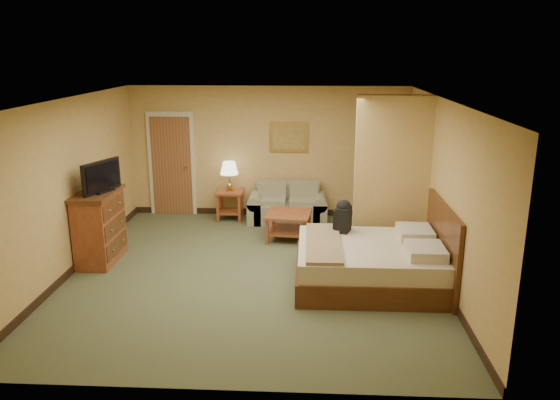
# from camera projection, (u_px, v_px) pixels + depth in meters

# --- Properties ---
(floor) EXTENTS (6.00, 6.00, 0.00)m
(floor) POSITION_uv_depth(u_px,v_px,m) (254.00, 272.00, 8.33)
(floor) COLOR #4E5537
(floor) RESTS_ON ground
(ceiling) EXTENTS (6.00, 6.00, 0.00)m
(ceiling) POSITION_uv_depth(u_px,v_px,m) (252.00, 100.00, 7.63)
(ceiling) COLOR white
(ceiling) RESTS_ON back_wall
(back_wall) EXTENTS (5.50, 0.02, 2.60)m
(back_wall) POSITION_uv_depth(u_px,v_px,m) (268.00, 152.00, 10.87)
(back_wall) COLOR tan
(back_wall) RESTS_ON floor
(left_wall) EXTENTS (0.02, 6.00, 2.60)m
(left_wall) POSITION_uv_depth(u_px,v_px,m) (69.00, 187.00, 8.12)
(left_wall) COLOR tan
(left_wall) RESTS_ON floor
(right_wall) EXTENTS (0.02, 6.00, 2.60)m
(right_wall) POSITION_uv_depth(u_px,v_px,m) (443.00, 192.00, 7.84)
(right_wall) COLOR tan
(right_wall) RESTS_ON floor
(partition) EXTENTS (1.20, 0.15, 2.60)m
(partition) POSITION_uv_depth(u_px,v_px,m) (392.00, 177.00, 8.76)
(partition) COLOR tan
(partition) RESTS_ON floor
(door) EXTENTS (0.94, 0.16, 2.10)m
(door) POSITION_uv_depth(u_px,v_px,m) (172.00, 165.00, 11.00)
(door) COLOR beige
(door) RESTS_ON floor
(baseboard) EXTENTS (5.50, 0.02, 0.12)m
(baseboard) POSITION_uv_depth(u_px,v_px,m) (268.00, 212.00, 11.19)
(baseboard) COLOR black
(baseboard) RESTS_ON floor
(loveseat) EXTENTS (1.54, 0.71, 0.78)m
(loveseat) POSITION_uv_depth(u_px,v_px,m) (288.00, 209.00, 10.71)
(loveseat) COLOR gray
(loveseat) RESTS_ON floor
(side_table) EXTENTS (0.53, 0.53, 0.58)m
(side_table) POSITION_uv_depth(u_px,v_px,m) (230.00, 200.00, 10.81)
(side_table) COLOR brown
(side_table) RESTS_ON floor
(table_lamp) EXTENTS (0.35, 0.35, 0.58)m
(table_lamp) POSITION_uv_depth(u_px,v_px,m) (229.00, 169.00, 10.64)
(table_lamp) COLOR #B78643
(table_lamp) RESTS_ON side_table
(coffee_table) EXTENTS (0.85, 0.85, 0.49)m
(coffee_table) POSITION_uv_depth(u_px,v_px,m) (288.00, 220.00, 9.67)
(coffee_table) COLOR brown
(coffee_table) RESTS_ON floor
(wall_picture) EXTENTS (0.76, 0.04, 0.59)m
(wall_picture) POSITION_uv_depth(u_px,v_px,m) (289.00, 138.00, 10.74)
(wall_picture) COLOR #B78E3F
(wall_picture) RESTS_ON back_wall
(dresser) EXTENTS (0.56, 1.07, 1.15)m
(dresser) POSITION_uv_depth(u_px,v_px,m) (100.00, 227.00, 8.61)
(dresser) COLOR brown
(dresser) RESTS_ON floor
(tv) EXTENTS (0.34, 0.77, 0.49)m
(tv) POSITION_uv_depth(u_px,v_px,m) (101.00, 177.00, 8.39)
(tv) COLOR black
(tv) RESTS_ON dresser
(bed) EXTENTS (2.19, 1.86, 1.20)m
(bed) POSITION_uv_depth(u_px,v_px,m) (377.00, 263.00, 7.82)
(bed) COLOR #492411
(bed) RESTS_ON floor
(backpack) EXTENTS (0.27, 0.33, 0.50)m
(backpack) POSITION_uv_depth(u_px,v_px,m) (343.00, 215.00, 8.28)
(backpack) COLOR black
(backpack) RESTS_ON bed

